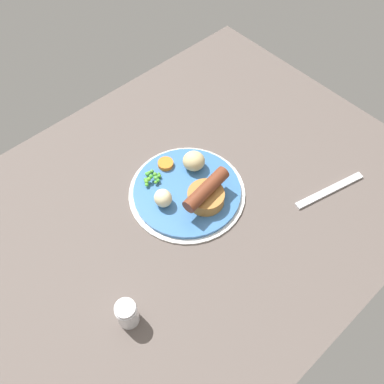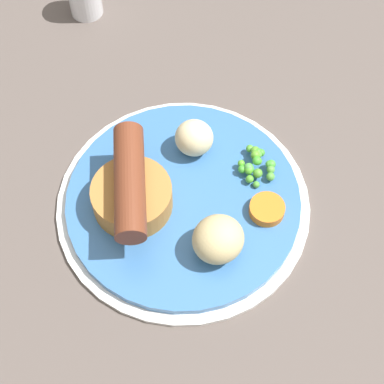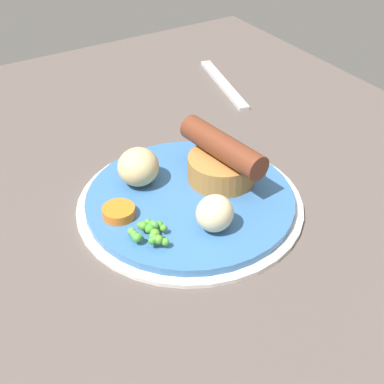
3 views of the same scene
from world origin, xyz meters
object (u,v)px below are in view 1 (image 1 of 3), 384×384
Objects in this scene: pea_pile at (152,177)px; carrot_slice_0 at (166,164)px; dinner_plate at (187,192)px; fork at (330,190)px; potato_chunk_1 at (163,198)px; potato_chunk_0 at (194,161)px; salt_shaker at (127,314)px; sausage_pudding at (206,194)px.

pea_pile is 5.10cm from carrot_slice_0.
dinner_plate is 1.44× the size of fork.
potato_chunk_0 is at bearing 14.37° from potato_chunk_1.
pea_pile is at bearing 148.33° from fork.
pea_pile reaches higher than dinner_plate.
potato_chunk_1 is 0.65× the size of salt_shaker.
carrot_slice_0 is at bearing 47.15° from potato_chunk_1.
potato_chunk_0 is 0.28× the size of fork.
potato_chunk_1 is (-7.11, 5.69, -0.55)cm from sausage_pudding.
potato_chunk_0 is at bearing 28.52° from salt_shaker.
sausage_pudding is at bearing -38.68° from potato_chunk_1.
dinner_plate is 6.10cm from sausage_pudding.
potato_chunk_0 is 36.72cm from salt_shaker.
dinner_plate is 8.48cm from pea_pile.
potato_chunk_1 is at bearing 133.84° from sausage_pudding.
carrot_slice_0 is at bearing 38.62° from salt_shaker.
sausage_pudding is 2.52× the size of pea_pile.
potato_chunk_1 is at bearing -165.63° from potato_chunk_0.
carrot_slice_0 is (0.99, 8.40, 1.38)cm from dinner_plate.
potato_chunk_1 is at bearing 157.84° from fork.
sausage_pudding is 9.13cm from potato_chunk_1.
dinner_plate is at bearing -6.82° from potato_chunk_1.
fork is at bearing -41.20° from dinner_plate.
dinner_plate is at bearing 93.77° from sausage_pudding.
sausage_pudding is at bearing -78.75° from dinner_plate.
salt_shaker reaches higher than potato_chunk_1.
fork is (23.97, -20.98, -0.27)cm from dinner_plate.
salt_shaker reaches higher than fork.
sausage_pudding is (0.99, -4.96, 3.41)cm from dinner_plate.
fork is at bearing -51.97° from carrot_slice_0.
potato_chunk_1 is 37.25cm from fork.
dinner_plate is at bearing 152.46° from fork.
salt_shaker is at bearing -141.38° from carrot_slice_0.
potato_chunk_0 reaches higher than carrot_slice_0.
dinner_plate is 30.32cm from salt_shaker.
carrot_slice_0 is at bearing 133.08° from potato_chunk_0.
dinner_plate is at bearing -61.43° from pea_pile.
potato_chunk_1 reaches higher than pea_pile.
salt_shaker is at bearing -151.48° from potato_chunk_0.
dinner_plate is at bearing -96.73° from carrot_slice_0.
potato_chunk_0 is at bearing -20.97° from pea_pile.
sausage_pudding reaches higher than pea_pile.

